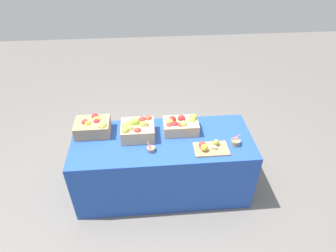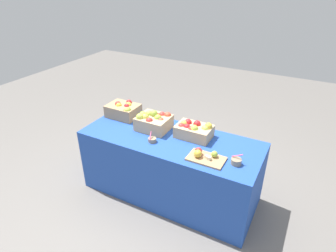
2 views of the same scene
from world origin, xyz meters
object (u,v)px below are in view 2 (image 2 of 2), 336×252
object	(u,v)px
cutting_board_front	(204,156)
sample_bowl_mid	(152,140)
apple_crate_right	(193,130)
apple_crate_left	(124,110)
sample_bowl_near	(236,161)
apple_crate_middle	(154,121)

from	to	relation	value
cutting_board_front	sample_bowl_mid	xyz separation A→B (m)	(-0.58, 0.03, -0.00)
sample_bowl_mid	apple_crate_right	bearing A→B (deg)	41.85
apple_crate_left	sample_bowl_near	bearing A→B (deg)	-12.08
cutting_board_front	apple_crate_middle	bearing A→B (deg)	158.59
sample_bowl_near	sample_bowl_mid	distance (m)	0.87
apple_crate_left	cutting_board_front	size ratio (longest dim) A/B	1.06
cutting_board_front	apple_crate_right	bearing A→B (deg)	128.51
apple_crate_left	apple_crate_middle	bearing A→B (deg)	-11.01
apple_crate_right	cutting_board_front	xyz separation A→B (m)	(0.26, -0.32, -0.05)
apple_crate_middle	cutting_board_front	distance (m)	0.77
apple_crate_right	sample_bowl_mid	world-z (taller)	apple_crate_right
apple_crate_middle	sample_bowl_near	xyz separation A→B (m)	(0.99, -0.22, -0.06)
cutting_board_front	sample_bowl_near	size ratio (longest dim) A/B	3.19
sample_bowl_near	sample_bowl_mid	xyz separation A→B (m)	(-0.87, -0.03, -0.01)
apple_crate_right	apple_crate_left	bearing A→B (deg)	177.04
apple_crate_middle	cutting_board_front	bearing A→B (deg)	-21.41
sample_bowl_mid	apple_crate_left	bearing A→B (deg)	150.31
cutting_board_front	sample_bowl_near	distance (m)	0.29
apple_crate_left	sample_bowl_mid	world-z (taller)	apple_crate_left
apple_crate_middle	apple_crate_right	world-z (taller)	apple_crate_middle
apple_crate_middle	apple_crate_left	bearing A→B (deg)	168.99
apple_crate_middle	sample_bowl_mid	size ratio (longest dim) A/B	3.39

